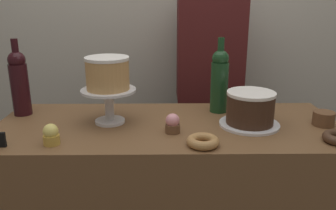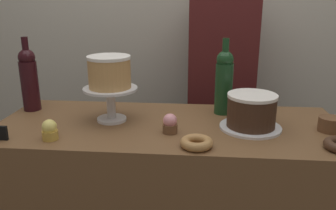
{
  "view_description": "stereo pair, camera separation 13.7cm",
  "coord_description": "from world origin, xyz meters",
  "px_view_note": "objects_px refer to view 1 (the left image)",
  "views": [
    {
      "loc": [
        -0.02,
        -1.31,
        1.41
      ],
      "look_at": [
        0.0,
        0.0,
        1.0
      ],
      "focal_mm": 37.25,
      "sensor_mm": 36.0,
      "label": 1
    },
    {
      "loc": [
        0.12,
        -1.3,
        1.41
      ],
      "look_at": [
        0.0,
        0.0,
        1.0
      ],
      "focal_mm": 37.25,
      "sensor_mm": 36.0,
      "label": 2
    }
  ],
  "objects_px": {
    "cookie_stack": "(324,118)",
    "barista_figure": "(208,100)",
    "chocolate_round_cake": "(250,108)",
    "cupcake_strawberry": "(173,124)",
    "cake_stand_pedestal": "(109,100)",
    "cupcake_lemon": "(51,135)",
    "wine_bottle_green": "(220,80)",
    "donut_maple": "(203,141)",
    "wine_bottle_dark_red": "(19,82)",
    "white_layer_cake": "(108,73)"
  },
  "relations": [
    {
      "from": "wine_bottle_green",
      "to": "cupcake_strawberry",
      "type": "distance_m",
      "value": 0.34
    },
    {
      "from": "wine_bottle_green",
      "to": "donut_maple",
      "type": "distance_m",
      "value": 0.41
    },
    {
      "from": "chocolate_round_cake",
      "to": "cupcake_strawberry",
      "type": "xyz_separation_m",
      "value": [
        -0.31,
        -0.07,
        -0.04
      ]
    },
    {
      "from": "cake_stand_pedestal",
      "to": "cupcake_lemon",
      "type": "xyz_separation_m",
      "value": [
        -0.17,
        -0.22,
        -0.06
      ]
    },
    {
      "from": "wine_bottle_green",
      "to": "wine_bottle_dark_red",
      "type": "bearing_deg",
      "value": -178.06
    },
    {
      "from": "donut_maple",
      "to": "wine_bottle_dark_red",
      "type": "bearing_deg",
      "value": 155.12
    },
    {
      "from": "cake_stand_pedestal",
      "to": "wine_bottle_green",
      "type": "height_order",
      "value": "wine_bottle_green"
    },
    {
      "from": "chocolate_round_cake",
      "to": "wine_bottle_green",
      "type": "relative_size",
      "value": 0.58
    },
    {
      "from": "cupcake_lemon",
      "to": "cookie_stack",
      "type": "relative_size",
      "value": 0.88
    },
    {
      "from": "donut_maple",
      "to": "cookie_stack",
      "type": "relative_size",
      "value": 1.33
    },
    {
      "from": "chocolate_round_cake",
      "to": "barista_figure",
      "type": "bearing_deg",
      "value": 97.38
    },
    {
      "from": "cookie_stack",
      "to": "chocolate_round_cake",
      "type": "bearing_deg",
      "value": 179.93
    },
    {
      "from": "cupcake_lemon",
      "to": "cookie_stack",
      "type": "height_order",
      "value": "cupcake_lemon"
    },
    {
      "from": "cake_stand_pedestal",
      "to": "barista_figure",
      "type": "xyz_separation_m",
      "value": [
        0.47,
        0.59,
        -0.17
      ]
    },
    {
      "from": "cupcake_lemon",
      "to": "cookie_stack",
      "type": "distance_m",
      "value": 1.03
    },
    {
      "from": "wine_bottle_dark_red",
      "to": "cupcake_lemon",
      "type": "distance_m",
      "value": 0.41
    },
    {
      "from": "cupcake_lemon",
      "to": "barista_figure",
      "type": "xyz_separation_m",
      "value": [
        0.64,
        0.81,
        -0.11
      ]
    },
    {
      "from": "chocolate_round_cake",
      "to": "barista_figure",
      "type": "relative_size",
      "value": 0.12
    },
    {
      "from": "wine_bottle_green",
      "to": "cupcake_strawberry",
      "type": "relative_size",
      "value": 4.38
    },
    {
      "from": "barista_figure",
      "to": "cupcake_lemon",
      "type": "bearing_deg",
      "value": -128.6
    },
    {
      "from": "wine_bottle_dark_red",
      "to": "cake_stand_pedestal",
      "type": "bearing_deg",
      "value": -15.69
    },
    {
      "from": "cupcake_lemon",
      "to": "cookie_stack",
      "type": "bearing_deg",
      "value": 9.75
    },
    {
      "from": "chocolate_round_cake",
      "to": "wine_bottle_green",
      "type": "height_order",
      "value": "wine_bottle_green"
    },
    {
      "from": "donut_maple",
      "to": "cupcake_lemon",
      "type": "bearing_deg",
      "value": 177.92
    },
    {
      "from": "wine_bottle_green",
      "to": "donut_maple",
      "type": "height_order",
      "value": "wine_bottle_green"
    },
    {
      "from": "chocolate_round_cake",
      "to": "donut_maple",
      "type": "bearing_deg",
      "value": -136.49
    },
    {
      "from": "wine_bottle_green",
      "to": "barista_figure",
      "type": "height_order",
      "value": "barista_figure"
    },
    {
      "from": "cookie_stack",
      "to": "barista_figure",
      "type": "relative_size",
      "value": 0.05
    },
    {
      "from": "cake_stand_pedestal",
      "to": "cupcake_strawberry",
      "type": "bearing_deg",
      "value": -24.17
    },
    {
      "from": "cupcake_strawberry",
      "to": "cupcake_lemon",
      "type": "bearing_deg",
      "value": -166.2
    },
    {
      "from": "white_layer_cake",
      "to": "cupcake_lemon",
      "type": "height_order",
      "value": "white_layer_cake"
    },
    {
      "from": "wine_bottle_dark_red",
      "to": "cookie_stack",
      "type": "bearing_deg",
      "value": -6.91
    },
    {
      "from": "wine_bottle_green",
      "to": "cupcake_lemon",
      "type": "xyz_separation_m",
      "value": [
        -0.63,
        -0.35,
        -0.11
      ]
    },
    {
      "from": "donut_maple",
      "to": "cookie_stack",
      "type": "height_order",
      "value": "cookie_stack"
    },
    {
      "from": "cupcake_lemon",
      "to": "donut_maple",
      "type": "height_order",
      "value": "cupcake_lemon"
    },
    {
      "from": "cake_stand_pedestal",
      "to": "white_layer_cake",
      "type": "distance_m",
      "value": 0.11
    },
    {
      "from": "white_layer_cake",
      "to": "wine_bottle_dark_red",
      "type": "xyz_separation_m",
      "value": [
        -0.39,
        0.11,
        -0.06
      ]
    },
    {
      "from": "wine_bottle_green",
      "to": "cookie_stack",
      "type": "relative_size",
      "value": 3.87
    },
    {
      "from": "chocolate_round_cake",
      "to": "cookie_stack",
      "type": "bearing_deg",
      "value": -0.07
    },
    {
      "from": "white_layer_cake",
      "to": "barista_figure",
      "type": "height_order",
      "value": "barista_figure"
    },
    {
      "from": "wine_bottle_green",
      "to": "donut_maple",
      "type": "xyz_separation_m",
      "value": [
        -0.11,
        -0.37,
        -0.13
      ]
    },
    {
      "from": "chocolate_round_cake",
      "to": "wine_bottle_dark_red",
      "type": "relative_size",
      "value": 0.58
    },
    {
      "from": "cake_stand_pedestal",
      "to": "cupcake_strawberry",
      "type": "distance_m",
      "value": 0.28
    },
    {
      "from": "cupcake_lemon",
      "to": "wine_bottle_green",
      "type": "bearing_deg",
      "value": 29.39
    },
    {
      "from": "cake_stand_pedestal",
      "to": "barista_figure",
      "type": "distance_m",
      "value": 0.78
    },
    {
      "from": "barista_figure",
      "to": "cake_stand_pedestal",
      "type": "bearing_deg",
      "value": -128.76
    },
    {
      "from": "wine_bottle_dark_red",
      "to": "cupcake_lemon",
      "type": "relative_size",
      "value": 4.38
    },
    {
      "from": "wine_bottle_green",
      "to": "cookie_stack",
      "type": "height_order",
      "value": "wine_bottle_green"
    },
    {
      "from": "cake_stand_pedestal",
      "to": "barista_figure",
      "type": "bearing_deg",
      "value": 51.24
    },
    {
      "from": "barista_figure",
      "to": "cookie_stack",
      "type": "bearing_deg",
      "value": -59.25
    }
  ]
}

